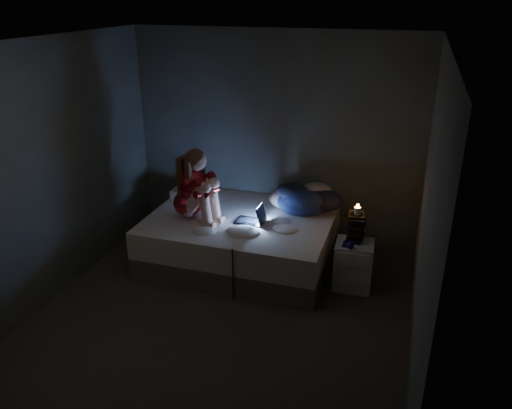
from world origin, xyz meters
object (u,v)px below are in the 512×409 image
at_px(bed, 241,239).
at_px(candle, 357,212).
at_px(woman, 187,183).
at_px(nightstand, 353,265).
at_px(phone, 346,244).
at_px(laptop, 250,213).

height_order(bed, candle, candle).
bearing_deg(woman, nightstand, 14.13).
height_order(nightstand, candle, candle).
relative_size(bed, woman, 2.47).
xyz_separation_m(candle, phone, (-0.08, -0.13, -0.32)).
relative_size(nightstand, phone, 3.79).
bearing_deg(candle, phone, -120.60).
bearing_deg(phone, bed, 173.51).
bearing_deg(phone, laptop, 177.18).
distance_m(nightstand, phone, 0.29).
bearing_deg(nightstand, phone, -150.24).
distance_m(bed, candle, 1.45).
height_order(laptop, candle, candle).
distance_m(laptop, phone, 1.12).
bearing_deg(candle, nightstand, -81.11).
distance_m(nightstand, candle, 0.59).
relative_size(bed, phone, 14.88).
xyz_separation_m(nightstand, candle, (-0.01, 0.07, 0.59)).
relative_size(laptop, candle, 4.04).
height_order(woman, candle, woman).
bearing_deg(woman, bed, 30.77).
bearing_deg(laptop, phone, -4.90).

